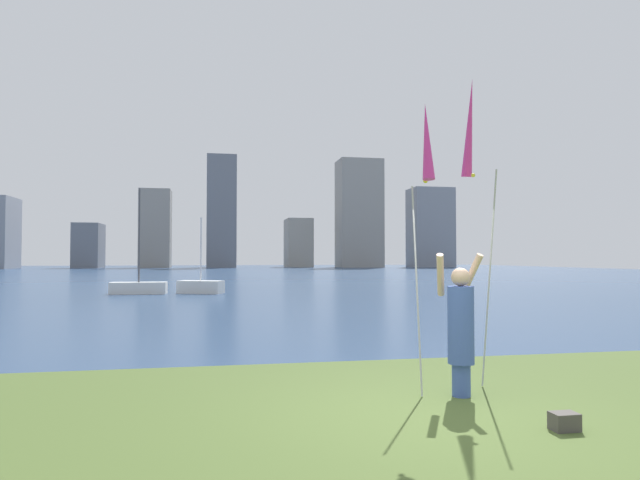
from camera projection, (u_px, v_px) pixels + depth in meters
ground at (239, 276)px, 56.49m from camera, size 120.00×138.00×0.12m
person at (461, 326)px, 7.36m from camera, size 0.70×0.51×1.90m
kite_flag_left at (426, 150)px, 7.18m from camera, size 0.16×0.70×3.86m
kite_flag_right at (470, 135)px, 8.28m from camera, size 0.16×1.00×4.50m
bag at (564, 422)px, 5.88m from camera, size 0.28×0.20×0.19m
sailboat_1 at (139, 287)px, 27.63m from camera, size 2.73×1.02×5.29m
sailboat_4 at (201, 287)px, 28.07m from camera, size 2.42×1.72×3.86m
skyline_tower_0 at (0, 233)px, 87.33m from camera, size 4.09×7.41×11.32m
skyline_tower_1 at (89, 246)px, 93.14m from camera, size 4.24×6.45×7.48m
skyline_tower_2 at (155, 229)px, 96.48m from camera, size 5.22×5.11×13.60m
skyline_tower_3 at (222, 212)px, 98.30m from camera, size 5.12×5.98×19.76m
skyline_tower_4 at (298, 243)px, 102.16m from camera, size 4.57×7.15×8.85m
skyline_tower_5 at (359, 214)px, 99.21m from camera, size 7.65×6.08×19.21m
skyline_tower_6 at (430, 228)px, 101.04m from camera, size 7.36×5.98×14.36m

